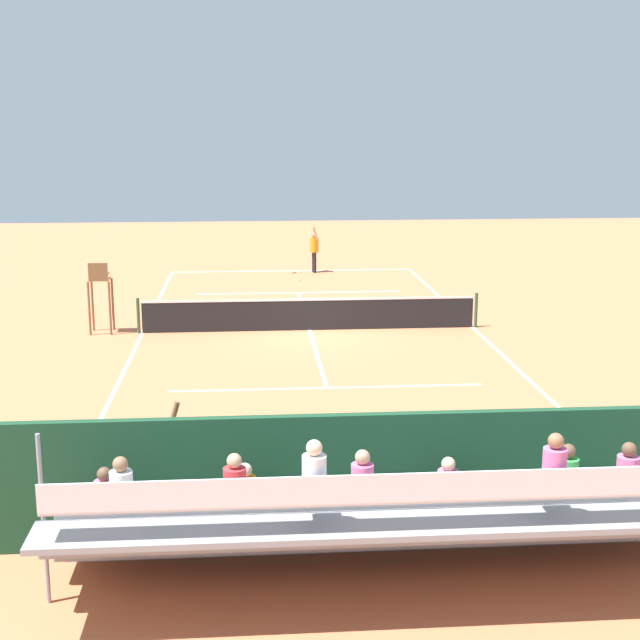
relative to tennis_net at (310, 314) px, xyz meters
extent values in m
plane|color=#CC7047|center=(0.00, 0.00, -0.50)|extent=(60.00, 60.00, 0.00)
cube|color=white|center=(0.00, -11.00, -0.50)|extent=(10.00, 0.10, 0.01)
cube|color=white|center=(0.00, 11.00, -0.50)|extent=(10.00, 0.10, 0.01)
cube|color=white|center=(-5.00, 0.00, -0.50)|extent=(0.10, 22.00, 0.01)
cube|color=white|center=(5.00, 0.00, -0.50)|extent=(0.10, 22.00, 0.01)
cube|color=white|center=(0.00, -6.05, -0.50)|extent=(7.50, 0.10, 0.01)
cube|color=white|center=(0.00, 6.05, -0.50)|extent=(7.50, 0.10, 0.01)
cube|color=white|center=(0.00, 0.00, -0.50)|extent=(0.10, 12.10, 0.01)
cube|color=white|center=(0.00, -11.00, -0.50)|extent=(0.10, 0.30, 0.01)
cube|color=black|center=(0.00, 0.00, -0.05)|extent=(10.00, 0.02, 0.91)
cube|color=white|center=(0.00, 0.00, 0.44)|extent=(10.00, 0.04, 0.06)
cylinder|color=#2D5133|center=(-5.10, 0.00, 0.03)|extent=(0.10, 0.10, 1.07)
cylinder|color=#2D5133|center=(5.10, 0.00, 0.03)|extent=(0.10, 0.10, 1.07)
cube|color=#194228|center=(0.00, 14.00, 0.50)|extent=(18.00, 0.16, 2.00)
cube|color=gray|center=(0.00, 14.35, -0.28)|extent=(9.00, 0.10, 0.45)
cube|color=gray|center=(0.00, 14.70, -0.09)|extent=(9.00, 0.80, 0.08)
cube|color=gray|center=(0.00, 14.32, -0.28)|extent=(9.00, 0.04, 0.45)
cube|color=silver|center=(0.00, 14.80, 0.33)|extent=(8.60, 0.36, 0.04)
cube|color=silver|center=(0.00, 14.98, 0.53)|extent=(8.60, 0.03, 0.36)
cube|color=gray|center=(0.00, 15.50, 0.36)|extent=(9.00, 0.80, 0.08)
cube|color=gray|center=(0.00, 15.12, 0.17)|extent=(9.00, 0.04, 0.45)
cube|color=silver|center=(0.00, 15.60, 0.78)|extent=(8.60, 0.36, 0.04)
cube|color=silver|center=(0.00, 15.78, 0.98)|extent=(8.60, 0.03, 0.36)
cube|color=gray|center=(0.00, 16.30, 0.81)|extent=(9.00, 0.80, 0.08)
cube|color=gray|center=(0.00, 15.92, 0.62)|extent=(9.00, 0.04, 0.45)
cube|color=silver|center=(0.00, 16.40, 1.23)|extent=(8.60, 0.36, 0.04)
cube|color=silver|center=(0.00, 16.58, 1.43)|extent=(8.60, 0.03, 0.36)
cylinder|color=gray|center=(4.50, 15.50, 0.67)|extent=(0.06, 0.06, 2.35)
cube|color=#2D2D33|center=(-1.94, 16.23, 1.27)|extent=(0.32, 0.40, 0.12)
cylinder|color=pink|center=(-1.94, 16.35, 1.55)|extent=(0.30, 0.30, 0.45)
sphere|color=#8C6647|center=(-1.94, 16.35, 1.88)|extent=(0.20, 0.20, 0.20)
cube|color=#2D2D33|center=(-3.24, 15.43, 0.82)|extent=(0.32, 0.40, 0.12)
cylinder|color=pink|center=(-3.24, 15.55, 1.10)|extent=(0.30, 0.30, 0.45)
sphere|color=brown|center=(-3.24, 15.55, 1.43)|extent=(0.20, 0.20, 0.20)
cube|color=#2D2D33|center=(1.89, 14.63, 0.37)|extent=(0.32, 0.40, 0.12)
cylinder|color=orange|center=(1.89, 14.75, 0.65)|extent=(0.30, 0.30, 0.45)
sphere|color=beige|center=(1.89, 14.75, 0.98)|extent=(0.20, 0.20, 0.20)
cube|color=#2D2D33|center=(-2.40, 15.43, 0.82)|extent=(0.32, 0.40, 0.12)
cylinder|color=green|center=(-2.40, 15.55, 1.10)|extent=(0.30, 0.30, 0.45)
sphere|color=brown|center=(-2.40, 15.55, 1.43)|extent=(0.20, 0.20, 0.20)
cube|color=#2D2D33|center=(3.48, 15.43, 0.82)|extent=(0.32, 0.40, 0.12)
cylinder|color=white|center=(3.48, 15.55, 1.10)|extent=(0.30, 0.30, 0.45)
sphere|color=#8C6647|center=(3.48, 15.55, 1.43)|extent=(0.20, 0.20, 0.20)
cube|color=#2D2D33|center=(0.35, 15.43, 0.82)|extent=(0.32, 0.40, 0.12)
cylinder|color=pink|center=(0.35, 15.55, 1.10)|extent=(0.30, 0.30, 0.45)
sphere|color=tan|center=(0.35, 15.55, 1.43)|extent=(0.20, 0.20, 0.20)
cube|color=#2D2D33|center=(2.02, 15.43, 0.82)|extent=(0.32, 0.40, 0.12)
cylinder|color=red|center=(2.02, 15.55, 1.10)|extent=(0.30, 0.30, 0.45)
sphere|color=tan|center=(2.02, 15.55, 1.43)|extent=(0.20, 0.20, 0.20)
cube|color=#2D2D33|center=(-0.97, 14.63, 0.37)|extent=(0.32, 0.40, 0.12)
cylinder|color=pink|center=(-0.97, 14.75, 0.65)|extent=(0.30, 0.30, 0.45)
sphere|color=beige|center=(-0.97, 14.75, 0.98)|extent=(0.20, 0.20, 0.20)
cube|color=#2D2D33|center=(3.82, 14.63, 0.37)|extent=(0.32, 0.40, 0.12)
cylinder|color=pink|center=(3.82, 14.75, 0.65)|extent=(0.30, 0.30, 0.45)
sphere|color=brown|center=(3.82, 14.75, 0.98)|extent=(0.20, 0.20, 0.20)
cube|color=#2D2D33|center=(1.04, 16.23, 1.27)|extent=(0.32, 0.40, 0.12)
cylinder|color=white|center=(1.04, 16.35, 1.55)|extent=(0.30, 0.30, 0.45)
sphere|color=beige|center=(1.04, 16.35, 1.88)|extent=(0.20, 0.20, 0.20)
cylinder|color=brown|center=(5.90, -0.47, 0.30)|extent=(0.07, 0.07, 1.60)
cylinder|color=brown|center=(6.50, -0.47, 0.30)|extent=(0.07, 0.07, 1.60)
cylinder|color=brown|center=(5.90, 0.13, 0.30)|extent=(0.07, 0.07, 1.60)
cylinder|color=brown|center=(6.50, 0.13, 0.30)|extent=(0.07, 0.07, 1.60)
cube|color=brown|center=(6.20, -0.17, 1.13)|extent=(0.56, 0.56, 0.06)
cube|color=brown|center=(6.20, 0.07, 1.40)|extent=(0.56, 0.06, 0.48)
cube|color=brown|center=(5.94, -0.17, 1.28)|extent=(0.04, 0.48, 0.04)
cube|color=brown|center=(6.46, -0.17, 1.28)|extent=(0.04, 0.48, 0.04)
cube|color=#9E754C|center=(-3.40, 13.20, -0.05)|extent=(1.80, 0.40, 0.05)
cylinder|color=#9E754C|center=(-4.15, 13.20, -0.28)|extent=(0.06, 0.06, 0.45)
cylinder|color=#9E754C|center=(-2.65, 13.20, -0.28)|extent=(0.06, 0.06, 0.45)
cube|color=#9E754C|center=(-3.40, 13.38, 0.25)|extent=(1.80, 0.04, 0.36)
cube|color=black|center=(-1.59, 13.40, -0.32)|extent=(0.90, 0.36, 0.36)
cylinder|color=black|center=(-0.89, -10.66, -0.08)|extent=(0.14, 0.14, 0.85)
cylinder|color=black|center=(-0.92, -10.44, -0.08)|extent=(0.14, 0.14, 0.85)
cylinder|color=orange|center=(-0.90, -10.55, 0.65)|extent=(0.40, 0.40, 0.60)
sphere|color=tan|center=(-0.90, -10.55, 1.06)|extent=(0.22, 0.22, 0.22)
cylinder|color=tan|center=(-0.93, -10.33, 1.15)|extent=(0.26, 0.12, 0.55)
cylinder|color=tan|center=(-0.88, -10.77, 0.68)|extent=(0.10, 0.10, 0.50)
cylinder|color=black|center=(-0.07, -10.39, -0.49)|extent=(0.20, 0.24, 0.03)
torus|color=#D8CC4C|center=(-0.24, -10.60, -0.49)|extent=(0.43, 0.43, 0.02)
cylinder|color=white|center=(-0.24, -10.60, -0.49)|extent=(0.25, 0.25, 0.00)
sphere|color=#CCDB33|center=(-0.18, -8.50, -0.47)|extent=(0.07, 0.07, 0.07)
cylinder|color=#232328|center=(3.04, 13.24, -0.08)|extent=(0.14, 0.14, 0.85)
cylinder|color=#232328|center=(3.03, 13.02, -0.08)|extent=(0.14, 0.14, 0.85)
cylinder|color=orange|center=(3.03, 13.13, 0.65)|extent=(0.37, 0.37, 0.60)
sphere|color=#8C6647|center=(3.03, 13.13, 1.06)|extent=(0.22, 0.22, 0.22)
cylinder|color=#8C6647|center=(3.03, 12.91, 1.15)|extent=(0.25, 0.10, 0.55)
cylinder|color=#8C6647|center=(3.04, 13.35, 0.68)|extent=(0.09, 0.09, 0.50)
camera|label=1|loc=(1.78, 26.63, 5.75)|focal=50.93mm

